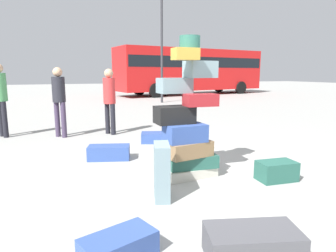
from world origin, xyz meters
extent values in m
plane|color=#9E9E99|center=(0.00, 0.00, 0.00)|extent=(80.00, 80.00, 0.00)
cube|color=beige|center=(-0.12, 0.15, 0.07)|extent=(0.80, 0.53, 0.14)
cube|color=#26594C|center=(-0.07, 0.16, 0.24)|extent=(0.78, 0.54, 0.19)
cube|color=olive|center=(-0.17, 0.09, 0.44)|extent=(0.73, 0.53, 0.22)
cube|color=#334F99|center=(-0.21, 0.07, 0.68)|extent=(0.59, 0.38, 0.25)
cube|color=black|center=(-0.32, 0.21, 0.93)|extent=(0.56, 0.37, 0.25)
cube|color=maroon|center=(0.04, 0.09, 1.15)|extent=(0.49, 0.34, 0.18)
cube|color=gray|center=(-0.25, 0.38, 1.35)|extent=(0.48, 0.31, 0.23)
cube|color=gray|center=(0.12, 0.26, 1.59)|extent=(0.48, 0.33, 0.25)
cube|color=#B28C33|center=(-0.22, 0.07, 1.79)|extent=(0.35, 0.23, 0.16)
cylinder|color=#26594C|center=(-0.10, 0.17, 1.96)|extent=(0.29, 0.29, 0.18)
cube|color=#4C4C51|center=(-0.53, -1.91, 0.13)|extent=(0.86, 0.62, 0.26)
cube|color=#334F99|center=(0.23, 2.39, 0.11)|extent=(0.81, 0.62, 0.22)
cube|color=#334F99|center=(-1.57, -1.49, 0.11)|extent=(0.69, 0.50, 0.21)
cube|color=#26594C|center=(0.97, -0.53, 0.14)|extent=(0.57, 0.38, 0.28)
cube|color=#334F99|center=(-1.05, 1.47, 0.13)|extent=(0.80, 0.55, 0.25)
cube|color=gray|center=(-0.78, -0.47, 0.34)|extent=(0.31, 0.47, 0.69)
cylinder|color=black|center=(-0.61, 3.81, 0.39)|extent=(0.12, 0.12, 0.78)
cylinder|color=black|center=(-0.51, 3.61, 0.39)|extent=(0.12, 0.12, 0.78)
cylinder|color=red|center=(-0.56, 3.71, 1.10)|extent=(0.30, 0.30, 0.64)
sphere|color=tan|center=(-0.56, 3.71, 1.53)|extent=(0.22, 0.22, 0.22)
cylinder|color=black|center=(-3.07, 4.46, 0.43)|extent=(0.12, 0.12, 0.87)
cylinder|color=black|center=(-2.97, 4.26, 0.43)|extent=(0.12, 0.12, 0.87)
cylinder|color=#4C9959|center=(-3.02, 4.36, 1.20)|extent=(0.30, 0.30, 0.67)
cylinder|color=#3F334C|center=(-1.80, 3.90, 0.43)|extent=(0.12, 0.12, 0.85)
cylinder|color=#3F334C|center=(-1.67, 3.73, 0.43)|extent=(0.12, 0.12, 0.85)
cylinder|color=#26262D|center=(-1.74, 3.81, 1.15)|extent=(0.30, 0.30, 0.59)
sphere|color=tan|center=(-1.74, 3.81, 1.56)|extent=(0.22, 0.22, 0.22)
cube|color=red|center=(7.78, 15.64, 1.75)|extent=(11.20, 3.93, 2.80)
cube|color=black|center=(7.78, 15.64, 2.24)|extent=(10.99, 3.93, 0.70)
cylinder|color=black|center=(11.14, 17.36, 0.45)|extent=(0.93, 0.37, 0.90)
cylinder|color=black|center=(11.48, 14.88, 0.45)|extent=(0.93, 0.37, 0.90)
cylinder|color=black|center=(4.08, 16.41, 0.45)|extent=(0.93, 0.37, 0.90)
cylinder|color=black|center=(4.41, 13.93, 0.45)|extent=(0.93, 0.37, 0.90)
cylinder|color=#333338|center=(3.63, 10.88, 2.80)|extent=(0.12, 0.12, 5.60)
camera|label=1|loc=(-2.06, -3.76, 1.54)|focal=32.06mm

